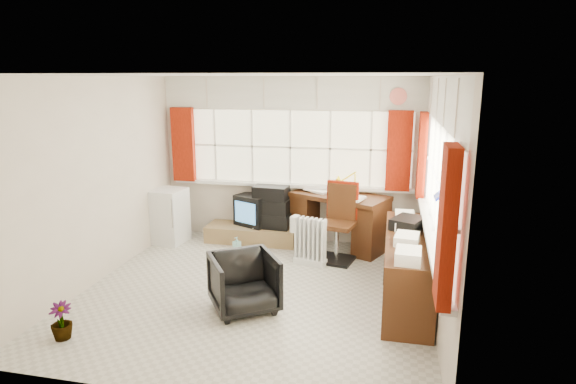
# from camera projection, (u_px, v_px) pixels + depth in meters

# --- Properties ---
(ground) EXTENTS (4.00, 4.00, 0.00)m
(ground) POSITION_uv_depth(u_px,v_px,m) (256.00, 291.00, 5.71)
(ground) COLOR beige
(ground) RESTS_ON ground
(room_walls) EXTENTS (4.00, 4.00, 4.00)m
(room_walls) POSITION_uv_depth(u_px,v_px,m) (254.00, 167.00, 5.36)
(room_walls) COLOR beige
(room_walls) RESTS_ON ground
(window_back) EXTENTS (3.70, 0.12, 3.60)m
(window_back) POSITION_uv_depth(u_px,v_px,m) (290.00, 181.00, 7.34)
(window_back) COLOR #FDF3C8
(window_back) RESTS_ON room_walls
(window_right) EXTENTS (0.12, 3.70, 3.60)m
(window_right) POSITION_uv_depth(u_px,v_px,m) (431.00, 226.00, 5.09)
(window_right) COLOR #FDF3C8
(window_right) RESTS_ON room_walls
(curtains) EXTENTS (3.83, 3.83, 1.15)m
(curtains) POSITION_uv_depth(u_px,v_px,m) (345.00, 161.00, 6.06)
(curtains) COLOR #981C08
(curtains) RESTS_ON room_walls
(overhead_cabinets) EXTENTS (3.98, 3.98, 0.48)m
(overhead_cabinets) POSITION_uv_depth(u_px,v_px,m) (352.00, 96.00, 5.92)
(overhead_cabinets) COLOR silver
(overhead_cabinets) RESTS_ON room_walls
(desk) EXTENTS (1.55, 1.20, 0.84)m
(desk) POSITION_uv_depth(u_px,v_px,m) (339.00, 218.00, 7.16)
(desk) COLOR #452510
(desk) RESTS_ON ground
(desk_lamp) EXTENTS (0.14, 0.12, 0.39)m
(desk_lamp) POSITION_uv_depth(u_px,v_px,m) (355.00, 180.00, 6.76)
(desk_lamp) COLOR #F2EF0A
(desk_lamp) RESTS_ON desk
(task_chair) EXTENTS (0.54, 0.56, 1.09)m
(task_chair) POSITION_uv_depth(u_px,v_px,m) (340.00, 219.00, 6.63)
(task_chair) COLOR black
(task_chair) RESTS_ON ground
(office_chair) EXTENTS (0.94, 0.94, 0.63)m
(office_chair) POSITION_uv_depth(u_px,v_px,m) (244.00, 283.00, 5.20)
(office_chair) COLOR black
(office_chair) RESTS_ON ground
(radiator) EXTENTS (0.47, 0.28, 0.65)m
(radiator) POSITION_uv_depth(u_px,v_px,m) (310.00, 246.00, 6.48)
(radiator) COLOR white
(radiator) RESTS_ON ground
(credenza) EXTENTS (0.50, 2.00, 0.85)m
(credenza) POSITION_uv_depth(u_px,v_px,m) (407.00, 266.00, 5.45)
(credenza) COLOR #452510
(credenza) RESTS_ON ground
(file_tray) EXTENTS (0.45, 0.50, 0.13)m
(file_tray) POSITION_uv_depth(u_px,v_px,m) (408.00, 223.00, 5.61)
(file_tray) COLOR black
(file_tray) RESTS_ON credenza
(tv_bench) EXTENTS (1.40, 0.50, 0.25)m
(tv_bench) POSITION_uv_depth(u_px,v_px,m) (252.00, 234.00, 7.43)
(tv_bench) COLOR olive
(tv_bench) RESTS_ON ground
(crt_tv) EXTENTS (0.67, 0.65, 0.47)m
(crt_tv) POSITION_uv_depth(u_px,v_px,m) (255.00, 209.00, 7.45)
(crt_tv) COLOR black
(crt_tv) RESTS_ON tv_bench
(hifi_stack) EXTENTS (0.64, 0.43, 0.64)m
(hifi_stack) POSITION_uv_depth(u_px,v_px,m) (272.00, 208.00, 7.31)
(hifi_stack) COLOR black
(hifi_stack) RESTS_ON tv_bench
(mini_fridge) EXTENTS (0.54, 0.55, 0.83)m
(mini_fridge) POSITION_uv_depth(u_px,v_px,m) (168.00, 216.00, 7.36)
(mini_fridge) COLOR white
(mini_fridge) RESTS_ON ground
(spray_bottle_a) EXTENTS (0.14, 0.14, 0.27)m
(spray_bottle_a) POSITION_uv_depth(u_px,v_px,m) (253.00, 236.00, 7.30)
(spray_bottle_a) COLOR white
(spray_bottle_a) RESTS_ON ground
(spray_bottle_b) EXTENTS (0.12, 0.13, 0.20)m
(spray_bottle_b) POSITION_uv_depth(u_px,v_px,m) (237.00, 244.00, 7.05)
(spray_bottle_b) COLOR #8CD0CB
(spray_bottle_b) RESTS_ON ground
(flower_vase) EXTENTS (0.27, 0.27, 0.37)m
(flower_vase) POSITION_uv_depth(u_px,v_px,m) (61.00, 321.00, 4.63)
(flower_vase) COLOR black
(flower_vase) RESTS_ON ground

